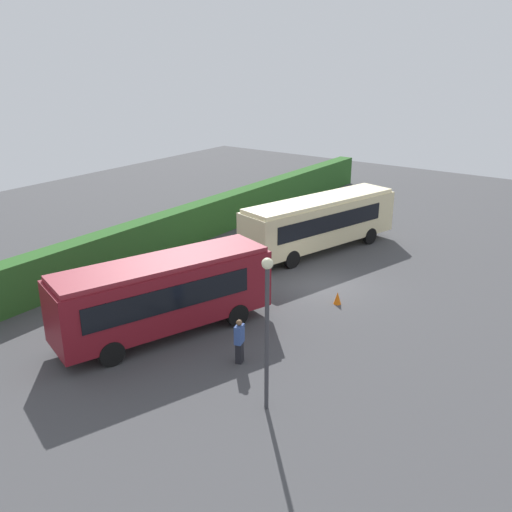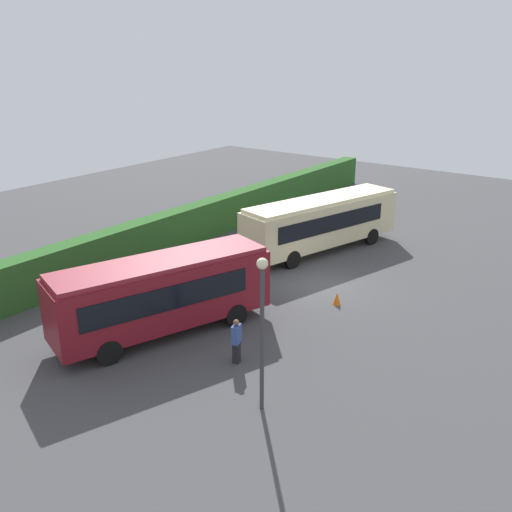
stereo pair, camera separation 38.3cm
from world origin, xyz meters
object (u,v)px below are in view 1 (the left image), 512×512
traffic_cone (337,298)px  bus_maroon (164,292)px  bus_cream (320,221)px  person_left (239,340)px  person_center (290,227)px  lamppost (267,317)px

traffic_cone → bus_maroon: bearing=146.6°
bus_cream → person_left: (-12.97, -3.89, -0.88)m
bus_cream → person_left: bus_cream is taller
bus_maroon → person_center: bus_maroon is taller
person_left → traffic_cone: (6.84, -0.55, -0.64)m
traffic_cone → lamppost: (-8.63, -1.92, 3.03)m
bus_cream → person_center: size_ratio=6.55×
bus_maroon → lamppost: (-1.88, -6.38, 1.46)m
person_center → lamppost: 17.90m
person_left → lamppost: 3.88m
bus_cream → lamppost: size_ratio=2.02×
bus_maroon → person_left: 4.02m
bus_cream → person_left: 13.58m
bus_cream → person_center: (0.62, 2.44, -0.97)m
bus_maroon → traffic_cone: size_ratio=15.67×
bus_cream → traffic_cone: bearing=-128.9°
person_left → person_center: bearing=-81.2°
person_left → person_center: (13.59, 6.34, -0.08)m
bus_maroon → bus_cream: size_ratio=0.88×
lamppost → traffic_cone: bearing=12.6°
bus_cream → traffic_cone: bus_cream is taller
person_left → bus_cream: bearing=-89.5°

